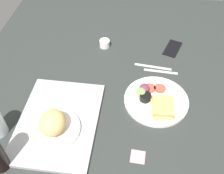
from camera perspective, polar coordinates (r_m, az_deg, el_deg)
name	(u,v)px	position (r cm, az deg, el deg)	size (l,w,h in cm)	color
ground_plane	(118,99)	(125.74, 1.24, -2.50)	(190.00, 150.00, 3.00)	#282D2B
serving_tray	(58,121)	(117.22, -11.30, -7.13)	(45.00, 33.00, 1.60)	#9EA0A3
bread_plate_near	(53,125)	(110.78, -12.37, -7.86)	(20.99, 20.99, 9.79)	white
plate_with_salad	(155,100)	(122.56, 9.21, -2.77)	(29.13, 29.13, 5.40)	white
espresso_cup	(105,43)	(150.21, -1.58, 9.24)	(5.60, 5.60, 4.00)	silver
fork	(161,71)	(138.04, 10.31, 3.28)	(17.00, 1.40, 0.50)	#B7B7BC
knife	(153,67)	(139.96, 8.69, 4.29)	(19.00, 1.40, 0.50)	#B7B7BC
cell_phone	(173,48)	(153.18, 12.75, 8.05)	(14.40, 7.20, 0.80)	black
sticky_note	(138,157)	(107.50, 5.49, -14.53)	(5.60, 5.60, 0.12)	pink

